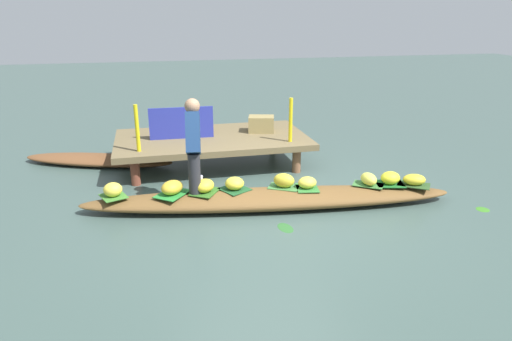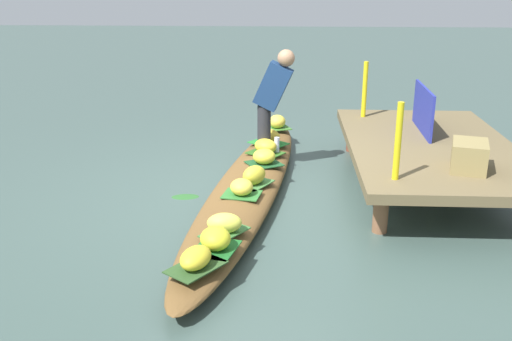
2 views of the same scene
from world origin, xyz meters
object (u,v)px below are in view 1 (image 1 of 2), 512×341
(banana_bunch_2, at_px, (390,178))
(market_banner, at_px, (181,123))
(banana_bunch_5, at_px, (113,190))
(banana_bunch_8, at_px, (172,187))
(water_bottle, at_px, (201,182))
(banana_bunch_4, at_px, (235,183))
(produce_crate, at_px, (261,124))
(banana_bunch_3, at_px, (307,183))
(vendor_person, at_px, (193,141))
(moored_boat, at_px, (99,160))
(banana_bunch_1, at_px, (369,179))
(banana_bunch_0, at_px, (205,186))
(vendor_boat, at_px, (269,199))
(banana_bunch_6, at_px, (284,180))
(banana_bunch_7, at_px, (414,180))

(banana_bunch_2, bearing_deg, market_banner, 141.36)
(banana_bunch_5, xyz_separation_m, banana_bunch_8, (0.75, -0.10, -0.00))
(water_bottle, bearing_deg, banana_bunch_4, -16.90)
(banana_bunch_2, distance_m, produce_crate, 2.63)
(banana_bunch_3, height_order, vendor_person, vendor_person)
(banana_bunch_5, bearing_deg, banana_bunch_8, -7.30)
(moored_boat, bearing_deg, banana_bunch_1, -12.84)
(banana_bunch_0, bearing_deg, banana_bunch_4, -0.08)
(banana_bunch_4, xyz_separation_m, produce_crate, (0.86, 1.98, 0.31))
(banana_bunch_1, bearing_deg, banana_bunch_8, 173.95)
(banana_bunch_5, bearing_deg, vendor_boat, -7.73)
(banana_bunch_0, bearing_deg, vendor_person, 147.02)
(banana_bunch_8, bearing_deg, banana_bunch_5, 172.70)
(banana_bunch_8, bearing_deg, banana_bunch_0, -3.11)
(banana_bunch_8, distance_m, water_bottle, 0.40)
(banana_bunch_6, relative_size, vendor_person, 0.24)
(banana_bunch_0, xyz_separation_m, market_banner, (-0.13, 1.84, 0.43))
(banana_bunch_4, relative_size, vendor_person, 0.21)
(banana_bunch_5, bearing_deg, moored_boat, 99.86)
(moored_boat, height_order, produce_crate, produce_crate)
(vendor_boat, xyz_separation_m, market_banner, (-0.98, 2.00, 0.64))
(banana_bunch_8, distance_m, produce_crate, 2.60)
(banana_bunch_1, height_order, water_bottle, water_bottle)
(banana_bunch_2, bearing_deg, vendor_person, 172.02)
(vendor_person, bearing_deg, banana_bunch_0, -32.98)
(banana_bunch_8, distance_m, market_banner, 1.89)
(banana_bunch_2, distance_m, banana_bunch_4, 2.16)
(banana_bunch_4, bearing_deg, market_banner, 106.23)
(vendor_boat, xyz_separation_m, banana_bunch_4, (-0.45, 0.15, 0.20))
(water_bottle, relative_size, market_banner, 0.18)
(banana_bunch_0, height_order, banana_bunch_2, banana_bunch_2)
(moored_boat, bearing_deg, vendor_boat, -24.43)
(banana_bunch_8, bearing_deg, produce_crate, 49.23)
(vendor_boat, distance_m, banana_bunch_3, 0.56)
(banana_bunch_0, distance_m, banana_bunch_7, 2.87)
(moored_boat, xyz_separation_m, produce_crate, (2.82, -0.31, 0.55))
(banana_bunch_6, bearing_deg, market_banner, 122.13)
(banana_bunch_5, height_order, banana_bunch_8, banana_bunch_5)
(banana_bunch_1, bearing_deg, banana_bunch_6, 171.10)
(market_banner, bearing_deg, moored_boat, 164.03)
(vendor_boat, relative_size, banana_bunch_1, 17.27)
(vendor_boat, distance_m, water_bottle, 0.95)
(banana_bunch_3, relative_size, banana_bunch_7, 0.83)
(vendor_person, bearing_deg, water_bottle, 36.07)
(banana_bunch_4, height_order, vendor_person, vendor_person)
(banana_bunch_3, bearing_deg, banana_bunch_4, 169.43)
(banana_bunch_8, height_order, market_banner, market_banner)
(moored_boat, distance_m, vendor_person, 2.77)
(produce_crate, bearing_deg, vendor_person, -125.91)
(vendor_boat, height_order, water_bottle, water_bottle)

